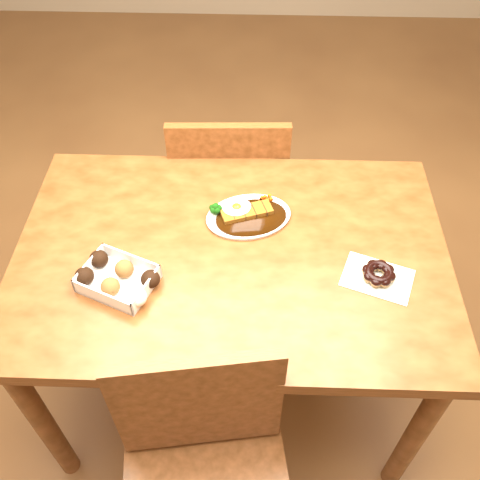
{
  "coord_description": "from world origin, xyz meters",
  "views": [
    {
      "loc": [
        0.06,
        -0.96,
        1.87
      ],
      "look_at": [
        0.02,
        -0.01,
        0.81
      ],
      "focal_mm": 40.0,
      "sensor_mm": 36.0,
      "label": 1
    }
  ],
  "objects_px": {
    "katsu_curry_plate": "(247,215)",
    "pon_de_ring": "(379,274)",
    "chair_far": "(230,191)",
    "table": "(232,273)",
    "donut_box": "(118,278)"
  },
  "relations": [
    {
      "from": "chair_far",
      "to": "table",
      "type": "bearing_deg",
      "value": 91.31
    },
    {
      "from": "donut_box",
      "to": "pon_de_ring",
      "type": "xyz_separation_m",
      "value": [
        0.68,
        0.04,
        -0.01
      ]
    },
    {
      "from": "table",
      "to": "pon_de_ring",
      "type": "bearing_deg",
      "value": -11.97
    },
    {
      "from": "katsu_curry_plate",
      "to": "pon_de_ring",
      "type": "xyz_separation_m",
      "value": [
        0.35,
        -0.21,
        0.01
      ]
    },
    {
      "from": "table",
      "to": "pon_de_ring",
      "type": "relative_size",
      "value": 5.68
    },
    {
      "from": "table",
      "to": "chair_far",
      "type": "bearing_deg",
      "value": 93.45
    },
    {
      "from": "table",
      "to": "chair_far",
      "type": "height_order",
      "value": "chair_far"
    },
    {
      "from": "chair_far",
      "to": "katsu_curry_plate",
      "type": "relative_size",
      "value": 3.1
    },
    {
      "from": "katsu_curry_plate",
      "to": "donut_box",
      "type": "distance_m",
      "value": 0.42
    },
    {
      "from": "chair_far",
      "to": "pon_de_ring",
      "type": "bearing_deg",
      "value": 122.25
    },
    {
      "from": "table",
      "to": "pon_de_ring",
      "type": "height_order",
      "value": "pon_de_ring"
    },
    {
      "from": "donut_box",
      "to": "pon_de_ring",
      "type": "bearing_deg",
      "value": 3.68
    },
    {
      "from": "table",
      "to": "chair_far",
      "type": "xyz_separation_m",
      "value": [
        -0.03,
        0.53,
        -0.17
      ]
    },
    {
      "from": "table",
      "to": "donut_box",
      "type": "xyz_separation_m",
      "value": [
        -0.29,
        -0.13,
        0.12
      ]
    },
    {
      "from": "chair_far",
      "to": "donut_box",
      "type": "xyz_separation_m",
      "value": [
        -0.26,
        -0.66,
        0.3
      ]
    }
  ]
}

